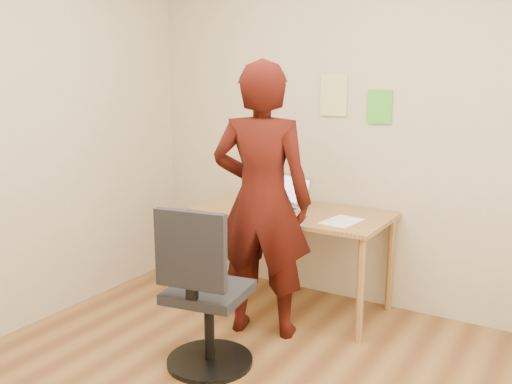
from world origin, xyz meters
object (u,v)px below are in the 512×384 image
Objects in this scene: office_chair at (204,301)px; desk at (292,222)px; laptop at (286,201)px; phone at (300,218)px; person at (262,201)px.

desk is at bearing 80.02° from office_chair.
office_chair reaches higher than laptop.
phone is 0.07× the size of person.
person is (0.03, 0.61, 0.48)m from office_chair.
phone is 0.13× the size of office_chair.
desk is 0.54m from person.
person is at bearing -58.07° from laptop.
laptop is (-0.08, 0.04, 0.14)m from desk.
office_chair is at bearing -65.46° from laptop.
office_chair is at bearing -90.55° from desk.
phone is 0.96m from office_chair.
laptop is 3.03× the size of phone.
desk is at bearing -103.55° from person.
phone is (0.16, -0.19, 0.09)m from desk.
phone is at bearing 69.81° from office_chair.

